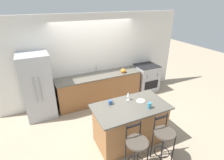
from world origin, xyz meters
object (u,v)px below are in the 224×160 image
object	(u,v)px
bar_stool_far	(164,137)
bar_stool_near	(137,147)
oven_range	(146,78)
wine_glass	(128,94)
coffee_mug	(110,102)
dinner_plate	(141,101)
refrigerator	(38,86)
pumpkin_decoration	(123,71)
tumbler_cup	(149,105)

from	to	relation	value
bar_stool_far	bar_stool_near	bearing A→B (deg)	178.57
oven_range	wine_glass	size ratio (longest dim) A/B	4.71
wine_glass	coffee_mug	world-z (taller)	wine_glass
wine_glass	coffee_mug	bearing A→B (deg)	178.85
dinner_plate	coffee_mug	bearing A→B (deg)	164.99
refrigerator	coffee_mug	distance (m)	2.18
refrigerator	bar_stool_far	distance (m)	3.41
refrigerator	coffee_mug	world-z (taller)	refrigerator
bar_stool_near	oven_range	bearing A→B (deg)	52.13
oven_range	dinner_plate	size ratio (longest dim) A/B	4.79
dinner_plate	pumpkin_decoration	distance (m)	1.79
dinner_plate	coffee_mug	distance (m)	0.70
bar_stool_far	coffee_mug	xyz separation A→B (m)	(-0.67, 1.03, 0.40)
tumbler_cup	oven_range	bearing A→B (deg)	55.75
refrigerator	coffee_mug	bearing A→B (deg)	-50.45
dinner_plate	oven_range	bearing A→B (deg)	51.47
refrigerator	dinner_plate	world-z (taller)	refrigerator
oven_range	tumbler_cup	size ratio (longest dim) A/B	7.44
bar_stool_near	dinner_plate	xyz separation A→B (m)	(0.61, 0.83, 0.36)
oven_range	bar_stool_far	distance (m)	3.10
oven_range	wine_glass	distance (m)	2.49
oven_range	bar_stool_far	xyz separation A→B (m)	(-1.49, -2.71, 0.12)
bar_stool_near	dinner_plate	distance (m)	1.09
refrigerator	pumpkin_decoration	world-z (taller)	refrigerator
tumbler_cup	wine_glass	bearing A→B (deg)	116.91
oven_range	pumpkin_decoration	bearing A→B (deg)	-171.98
dinner_plate	bar_stool_near	bearing A→B (deg)	-126.33
bar_stool_near	dinner_plate	size ratio (longest dim) A/B	5.17
dinner_plate	tumbler_cup	world-z (taller)	tumbler_cup
bar_stool_far	wine_glass	xyz separation A→B (m)	(-0.23, 1.02, 0.49)
refrigerator	dinner_plate	size ratio (longest dim) A/B	9.06
oven_range	pumpkin_decoration	size ratio (longest dim) A/B	5.71
wine_glass	tumbler_cup	size ratio (longest dim) A/B	1.58
bar_stool_near	tumbler_cup	size ratio (longest dim) A/B	8.04
bar_stool_far	pumpkin_decoration	world-z (taller)	pumpkin_decoration
dinner_plate	coffee_mug	size ratio (longest dim) A/B	1.73
wine_glass	coffee_mug	xyz separation A→B (m)	(-0.44, 0.01, -0.10)
coffee_mug	wine_glass	bearing A→B (deg)	-1.15
bar_stool_far	pumpkin_decoration	bearing A→B (deg)	79.28
bar_stool_far	pumpkin_decoration	distance (m)	2.65
tumbler_cup	refrigerator	bearing A→B (deg)	133.74
wine_glass	tumbler_cup	xyz separation A→B (m)	(0.24, -0.48, -0.08)
bar_stool_far	dinner_plate	distance (m)	0.92
pumpkin_decoration	coffee_mug	bearing A→B (deg)	-126.86
bar_stool_far	refrigerator	bearing A→B (deg)	127.29
pumpkin_decoration	refrigerator	bearing A→B (deg)	177.10
oven_range	refrigerator	bearing A→B (deg)	-179.80
oven_range	coffee_mug	xyz separation A→B (m)	(-2.16, -1.69, 0.52)
bar_stool_near	tumbler_cup	xyz separation A→B (m)	(0.62, 0.53, 0.41)
bar_stool_near	tumbler_cup	bearing A→B (deg)	40.35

